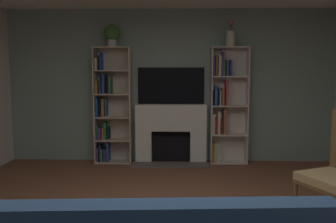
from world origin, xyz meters
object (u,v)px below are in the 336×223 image
Objects in this scene: bookshelf_left at (109,107)px; vase_with_flowers at (231,38)px; bookshelf_right at (224,105)px; potted_plant at (112,34)px; fireplace at (171,132)px; tv at (171,86)px.

vase_with_flowers is at bearing -1.01° from bookshelf_left.
bookshelf_right is at bearing 0.28° from bookshelf_left.
fireplace is at bearing 1.64° from potted_plant.
bookshelf_left is 4.47× the size of vase_with_flowers.
bookshelf_right is 1.14m from vase_with_flowers.
potted_plant is at bearing -178.60° from bookshelf_right.
tv is at bearing 6.82° from potted_plant.
vase_with_flowers is at bearing 0.01° from potted_plant.
fireplace is at bearing -90.00° from tv.
vase_with_flowers reaches higher than bookshelf_left.
bookshelf_right is 5.33× the size of potted_plant.
fireplace is at bearing -0.45° from bookshelf_left.
bookshelf_left is at bearing -179.72° from bookshelf_right.
vase_with_flowers reaches higher than tv.
bookshelf_left is (-1.08, 0.01, 0.43)m from fireplace.
vase_with_flowers is (2.08, -0.04, 1.18)m from bookshelf_left.
bookshelf_left reaches higher than fireplace.
bookshelf_right reaches higher than fireplace.
bookshelf_left is at bearing 179.55° from fireplace.
fireplace is 1.04m from bookshelf_right.
vase_with_flowers reaches higher than fireplace.
bookshelf_left is at bearing -175.60° from tv.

